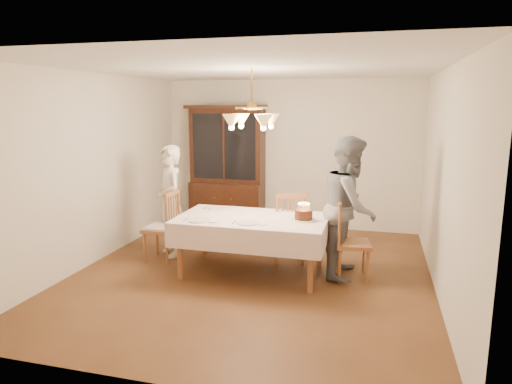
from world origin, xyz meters
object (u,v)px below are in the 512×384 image
(chair_far_side, at_px, (289,230))
(birthday_cake, at_px, (304,215))
(china_hutch, at_px, (227,169))
(elderly_woman, at_px, (170,201))
(dining_table, at_px, (252,223))

(chair_far_side, height_order, birthday_cake, chair_far_side)
(china_hutch, relative_size, birthday_cake, 7.20)
(elderly_woman, bearing_deg, dining_table, 30.43)
(dining_table, height_order, chair_far_side, chair_far_side)
(birthday_cake, bearing_deg, china_hutch, 127.97)
(china_hutch, bearing_deg, elderly_woman, -98.34)
(elderly_woman, relative_size, birthday_cake, 5.36)
(elderly_woman, bearing_deg, chair_far_side, 54.51)
(china_hutch, height_order, elderly_woman, china_hutch)
(dining_table, xyz_separation_m, china_hutch, (-1.08, 2.25, 0.36))
(chair_far_side, bearing_deg, china_hutch, 131.62)
(china_hutch, xyz_separation_m, elderly_woman, (-0.27, -1.81, -0.24))
(dining_table, distance_m, elderly_woman, 1.42)
(china_hutch, relative_size, elderly_woman, 1.34)
(china_hutch, bearing_deg, dining_table, -64.37)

